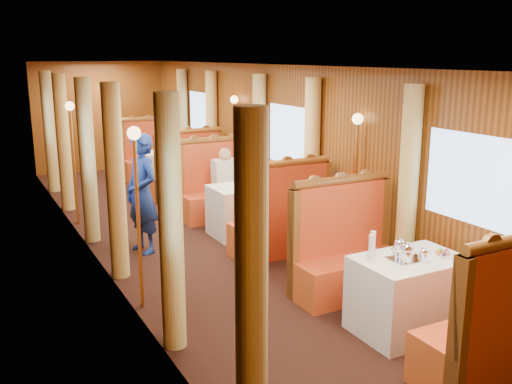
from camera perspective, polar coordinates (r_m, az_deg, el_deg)
floor at (r=8.37m, az=-5.54°, el=-4.93°), size 3.00×12.00×0.01m
ceiling at (r=7.94m, az=-5.96°, el=12.44°), size 3.00×12.00×0.01m
wall_far at (r=13.76m, az=-15.30°, el=7.28°), size 3.00×0.01×2.50m
wall_left at (r=7.64m, az=-16.22°, el=2.49°), size 0.01×12.00×2.50m
wall_right at (r=8.73m, az=3.44°, el=4.34°), size 0.01×12.00×2.50m
doorway_far at (r=13.76m, az=-15.21°, el=6.24°), size 0.80×0.04×2.00m
table_near at (r=5.83m, az=15.05°, el=-9.88°), size 1.05×0.72×0.75m
banquette_near_fwd at (r=5.19m, az=22.85°, el=-12.96°), size 1.30×0.55×1.34m
banquette_near_aft at (r=6.53m, az=9.03°, el=-6.53°), size 1.30×0.55×1.34m
table_mid at (r=8.56m, az=-0.95°, el=-1.82°), size 1.05×0.72×0.75m
banquette_mid_fwd at (r=7.69m, az=2.48°, el=-3.25°), size 1.30×0.55×1.34m
banquette_mid_aft at (r=9.43m, az=-3.73°, el=-0.08°), size 1.30×0.55×1.34m
table_far at (r=11.71m, az=-8.72°, el=2.23°), size 1.05×0.72×0.75m
banquette_far_fwd at (r=10.76m, az=-6.94°, el=1.56°), size 1.30×0.55×1.34m
banquette_far_aft at (r=12.64m, az=-10.25°, el=3.24°), size 1.30×0.55×1.34m
tea_tray at (r=5.63m, az=14.85°, el=-6.53°), size 0.35×0.28×0.01m
teapot_left at (r=5.52m, az=14.81°, el=-6.19°), size 0.22×0.20×0.15m
teapot_right at (r=5.59m, az=16.40°, el=-6.27°), size 0.14×0.11×0.11m
teapot_back at (r=5.67m, az=14.09°, el=-5.66°), size 0.17×0.13×0.14m
fruit_plate at (r=5.84m, az=18.15°, el=-5.89°), size 0.22×0.22×0.05m
cup_inboard at (r=5.48m, az=11.43°, el=-5.80°), size 0.08×0.08×0.26m
cup_outboard at (r=5.58m, az=11.58°, el=-5.43°), size 0.08×0.08×0.26m
rose_vase_mid at (r=8.47m, az=-0.92°, el=1.86°), size 0.06×0.06×0.36m
rose_vase_far at (r=11.59m, az=-8.82°, el=4.89°), size 0.06×0.06×0.36m
window_left_near at (r=4.31m, az=-6.49°, el=-2.66°), size 0.01×1.20×0.90m
curtain_left_near_a at (r=3.77m, az=-0.47°, el=-9.43°), size 0.22×0.22×2.35m
curtain_left_near_b at (r=5.13m, az=-8.51°, el=-3.28°), size 0.22×0.22×2.35m
window_right_near at (r=6.02m, az=20.84°, el=1.19°), size 0.01×1.20×0.90m
curtain_right_near_b at (r=6.53m, az=14.94°, el=0.08°), size 0.22×0.22×2.35m
window_left_mid at (r=7.61m, az=-16.21°, el=3.98°), size 0.01×1.20×0.90m
curtain_left_mid_a at (r=6.93m, az=-13.87°, el=0.91°), size 0.22×0.22×2.35m
curtain_left_mid_b at (r=8.43m, az=-16.49°, el=2.95°), size 0.22×0.22×2.35m
window_right_mid at (r=8.69m, az=3.38°, el=5.64°), size 0.01×1.20×0.90m
curtain_right_mid_a at (r=8.03m, az=5.58°, el=2.94°), size 0.22×0.22×2.35m
curtain_right_mid_b at (r=9.35m, az=0.32°, el=4.52°), size 0.22×0.22×2.35m
window_left_far at (r=11.03m, az=-20.01°, el=6.54°), size 0.01×1.20×0.90m
curtain_left_far_a at (r=10.31m, az=-18.69°, el=4.66°), size 0.22×0.22×2.35m
curtain_left_far_b at (r=11.84m, az=-19.95°, el=5.63°), size 0.22×0.22×2.35m
window_right_far at (r=11.80m, az=-5.51°, el=7.70°), size 0.01×1.20×0.90m
curtain_right_far_a at (r=11.08m, az=-4.43°, el=5.91°), size 0.22×0.22×2.35m
curtain_right_far_b at (r=12.52m, az=-7.30°, el=6.72°), size 0.22×0.22×2.35m
sconce_left_fore at (r=5.96m, az=-11.88°, el=1.05°), size 0.14×0.14×1.95m
sconce_right_fore at (r=7.23m, az=9.98°, el=3.30°), size 0.14×0.14×1.95m
sconce_left_aft at (r=9.33m, az=-17.91°, el=5.15°), size 0.14×0.14×1.95m
sconce_right_aft at (r=10.19m, az=-2.16°, el=6.45°), size 0.14×0.14×1.95m
steward at (r=7.85m, az=-11.33°, el=-0.18°), size 0.53×0.68×1.63m
passenger at (r=9.10m, az=-3.01°, el=1.48°), size 0.40×0.44×0.76m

